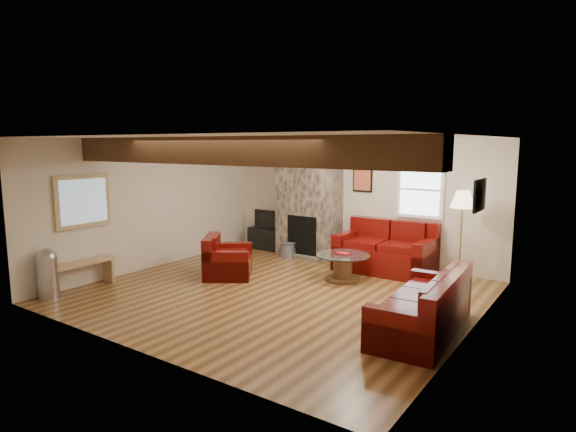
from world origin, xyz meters
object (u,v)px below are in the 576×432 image
armchair_red (228,256)px  television (270,219)px  coffee_table (343,267)px  floor_lamp (463,204)px  tv_cabinet (270,239)px  sofa_three (422,303)px  loveseat (385,247)px

armchair_red → television: bearing=-16.6°
coffee_table → floor_lamp: size_ratio=0.59×
armchair_red → tv_cabinet: bearing=-16.6°
armchair_red → floor_lamp: bearing=-96.4°
tv_cabinet → floor_lamp: (4.33, -0.31, 1.13)m
armchair_red → television: 2.38m
television → sofa_three: bearing=-31.9°
sofa_three → loveseat: loveseat is taller
armchair_red → floor_lamp: 4.21m
tv_cabinet → floor_lamp: bearing=-4.1°
television → floor_lamp: size_ratio=0.45×
tv_cabinet → television: (0.00, 0.00, 0.46)m
coffee_table → television: 2.92m
loveseat → tv_cabinet: 2.97m
loveseat → armchair_red: 2.95m
sofa_three → floor_lamp: size_ratio=1.24×
television → tv_cabinet: bearing=0.0°
armchair_red → coffee_table: bearing=-97.3°
armchair_red → tv_cabinet: (-0.73, 2.25, -0.13)m
sofa_three → television: bearing=-125.2°
television → floor_lamp: floor_lamp is taller
floor_lamp → loveseat: bearing=179.4°
loveseat → tv_cabinet: (-2.95, 0.30, -0.22)m
coffee_table → television: television is taller
sofa_three → tv_cabinet: bearing=-125.2°
coffee_table → tv_cabinet: size_ratio=0.96×
sofa_three → television: 5.36m
sofa_three → television: (-4.55, 2.83, 0.32)m
loveseat → television: 2.98m
loveseat → coffee_table: size_ratio=1.86×
tv_cabinet → television: bearing=0.0°
sofa_three → coffee_table: size_ratio=2.10×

